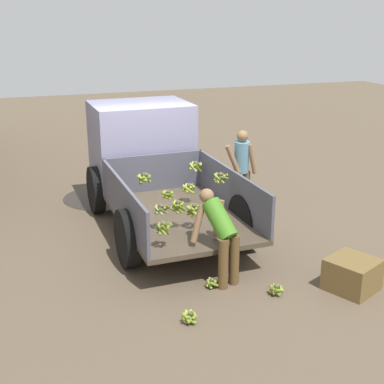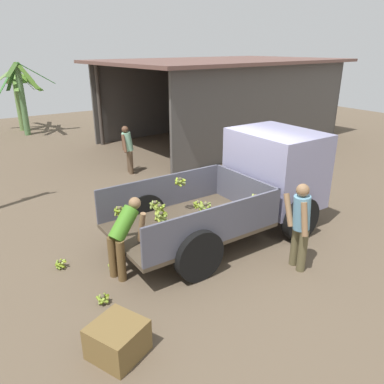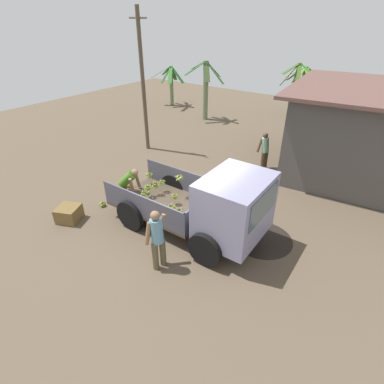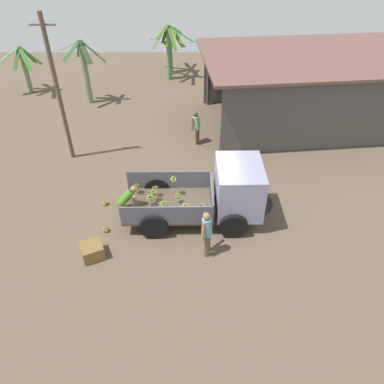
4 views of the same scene
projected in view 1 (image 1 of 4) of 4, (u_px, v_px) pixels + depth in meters
ground at (158, 224)px, 10.29m from camera, size 36.00×36.00×0.00m
mud_patch_0 at (103, 197)px, 11.77m from camera, size 1.73×1.73×0.01m
cargo_truck at (147, 156)px, 10.72m from camera, size 4.73×2.34×2.13m
person_foreground_visitor at (241, 166)px, 10.74m from camera, size 0.41×0.70×1.67m
person_worker_loading at (220, 231)px, 7.85m from camera, size 0.73×0.69×1.39m
banana_bunch_on_ground_0 at (276, 289)px, 7.67m from camera, size 0.22×0.21×0.17m
banana_bunch_on_ground_1 at (212, 283)px, 7.86m from camera, size 0.19×0.19×0.17m
banana_bunch_on_ground_2 at (190, 317)px, 6.96m from camera, size 0.23×0.23×0.18m
wooden_crate_0 at (352, 274)px, 7.79m from camera, size 0.86×0.86×0.47m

